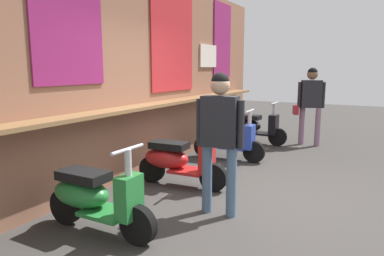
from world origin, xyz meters
name	(u,v)px	position (x,y,z in m)	size (l,w,h in m)	color
ground_plane	(247,197)	(0.00, 0.00, 0.00)	(27.17, 27.17, 0.00)	#383533
market_stall_facade	(125,73)	(0.01, 2.02, 1.64)	(9.70, 0.61, 3.27)	#8C5B44
scooter_green	(93,197)	(-1.73, 1.08, 0.39)	(0.46, 1.40, 0.97)	#237533
scooter_red	(176,160)	(-0.03, 1.08, 0.39)	(0.49, 1.40, 0.97)	red
scooter_blue	(224,139)	(1.73, 1.08, 0.39)	(0.46, 1.40, 0.97)	#233D9E
scooter_black	(253,127)	(3.37, 1.08, 0.39)	(0.46, 1.40, 0.97)	black
shopper_with_handbag	(310,98)	(3.77, -0.08, 1.06)	(0.44, 0.66, 1.72)	gray
shopper_browsing	(220,129)	(-0.67, 0.11, 1.03)	(0.24, 0.57, 1.67)	slate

